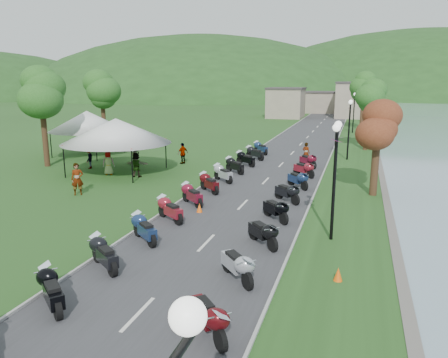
% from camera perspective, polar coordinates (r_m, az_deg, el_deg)
% --- Properties ---
extents(road, '(7.00, 120.00, 0.02)m').
position_cam_1_polar(road, '(41.33, 8.91, 3.37)').
color(road, '#3B3B3E').
rests_on(road, ground).
extents(hills_backdrop, '(360.00, 120.00, 76.00)m').
position_cam_1_polar(hills_backdrop, '(200.54, 15.89, 10.53)').
color(hills_backdrop, '#285621').
rests_on(hills_backdrop, ground).
extents(far_building, '(18.00, 16.00, 5.00)m').
position_cam_1_polar(far_building, '(85.81, 12.20, 9.81)').
color(far_building, gray).
rests_on(far_building, ground).
extents(moto_row_left, '(2.60, 45.86, 1.10)m').
position_cam_1_polar(moto_row_left, '(20.12, -8.59, -5.23)').
color(moto_row_left, '#331411').
rests_on(moto_row_left, ground).
extents(moto_row_right, '(2.60, 33.29, 1.10)m').
position_cam_1_polar(moto_row_right, '(19.88, 5.93, -5.37)').
color(moto_row_right, '#331411').
rests_on(moto_row_right, ground).
extents(vendor_tent_main, '(5.31, 5.31, 4.00)m').
position_cam_1_polar(vendor_tent_main, '(32.93, -13.79, 4.24)').
color(vendor_tent_main, silver).
rests_on(vendor_tent_main, ground).
extents(vendor_tent_side, '(4.55, 4.55, 4.00)m').
position_cam_1_polar(vendor_tent_side, '(41.39, -17.33, 5.74)').
color(vendor_tent_side, silver).
rests_on(vendor_tent_side, ground).
extents(tree_park_left, '(3.40, 3.40, 9.44)m').
position_cam_1_polar(tree_park_left, '(36.91, -22.67, 8.77)').
color(tree_park_left, '#327126').
rests_on(tree_park_left, ground).
extents(tree_lakeside, '(2.31, 2.31, 6.42)m').
position_cam_1_polar(tree_lakeside, '(26.90, 19.33, 4.61)').
color(tree_lakeside, '#327126').
rests_on(tree_lakeside, ground).
extents(pedestrian_a, '(0.87, 0.83, 1.93)m').
position_cam_1_polar(pedestrian_a, '(27.55, -18.47, -1.97)').
color(pedestrian_a, slate).
rests_on(pedestrian_a, ground).
extents(pedestrian_b, '(0.88, 0.60, 1.66)m').
position_cam_1_polar(pedestrian_b, '(36.73, -11.47, 2.06)').
color(pedestrian_b, slate).
rests_on(pedestrian_b, ground).
extents(pedestrian_c, '(0.79, 1.17, 1.67)m').
position_cam_1_polar(pedestrian_c, '(35.36, -17.12, 1.32)').
color(pedestrian_c, slate).
rests_on(pedestrian_c, ground).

